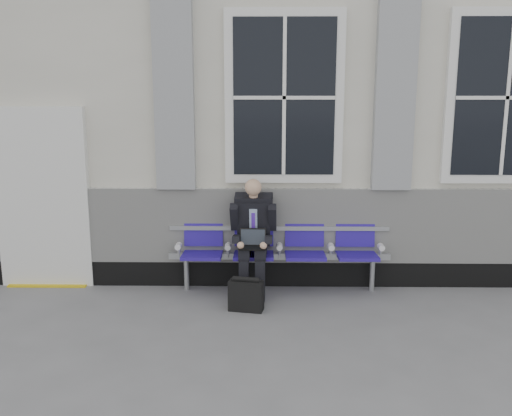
{
  "coord_description": "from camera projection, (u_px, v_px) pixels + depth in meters",
  "views": [
    {
      "loc": [
        -2.37,
        -5.14,
        2.37
      ],
      "look_at": [
        -2.46,
        0.9,
        1.08
      ],
      "focal_mm": 40.0,
      "sensor_mm": 36.0,
      "label": 1
    }
  ],
  "objects": [
    {
      "name": "ground",
      "position": [
        510.0,
        338.0,
        5.48
      ],
      "size": [
        70.0,
        70.0,
        0.0
      ],
      "primitive_type": "plane",
      "color": "slate",
      "rests_on": "ground"
    },
    {
      "name": "station_building",
      "position": [
        424.0,
        97.0,
        8.42
      ],
      "size": [
        14.4,
        4.4,
        4.49
      ],
      "color": "silver",
      "rests_on": "ground"
    },
    {
      "name": "bench",
      "position": [
        279.0,
        245.0,
        6.69
      ],
      "size": [
        2.6,
        0.47,
        0.91
      ],
      "color": "#9EA0A3",
      "rests_on": "ground"
    },
    {
      "name": "businessman",
      "position": [
        253.0,
        232.0,
        6.53
      ],
      "size": [
        0.54,
        0.72,
        1.36
      ],
      "color": "black",
      "rests_on": "ground"
    },
    {
      "name": "briefcase",
      "position": [
        246.0,
        295.0,
        6.14
      ],
      "size": [
        0.39,
        0.22,
        0.38
      ],
      "color": "black",
      "rests_on": "ground"
    }
  ]
}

